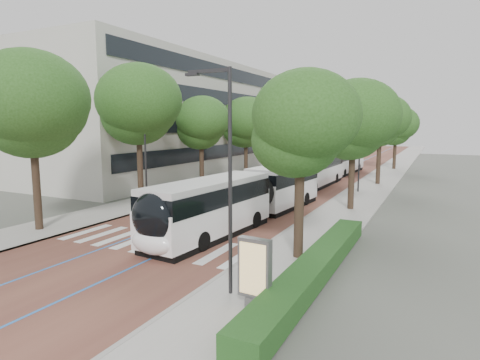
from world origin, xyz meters
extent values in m
plane|color=#51544C|center=(0.00, 0.00, 0.00)|extent=(160.00, 160.00, 0.00)
cube|color=#572E27|center=(0.00, 40.00, 0.01)|extent=(11.00, 140.00, 0.02)
cube|color=#9C9894|center=(-7.50, 40.00, 0.06)|extent=(4.00, 140.00, 0.12)
cube|color=#9C9894|center=(7.50, 40.00, 0.06)|extent=(4.00, 140.00, 0.12)
cube|color=gray|center=(-5.60, 40.00, 0.06)|extent=(0.20, 140.00, 0.14)
cube|color=gray|center=(5.60, 40.00, 0.06)|extent=(0.20, 140.00, 0.14)
cube|color=silver|center=(-4.80, 1.00, 0.03)|extent=(0.55, 3.60, 0.01)
cube|color=silver|center=(-3.55, 1.00, 0.03)|extent=(0.55, 3.60, 0.01)
cube|color=silver|center=(-2.30, 1.00, 0.03)|extent=(0.55, 3.60, 0.01)
cube|color=silver|center=(-1.05, 1.00, 0.03)|extent=(0.55, 3.60, 0.01)
cube|color=silver|center=(0.20, 1.00, 0.03)|extent=(0.55, 3.60, 0.01)
cube|color=silver|center=(1.45, 1.00, 0.03)|extent=(0.55, 3.60, 0.01)
cube|color=silver|center=(2.70, 1.00, 0.03)|extent=(0.55, 3.60, 0.01)
cube|color=silver|center=(3.95, 1.00, 0.03)|extent=(0.55, 3.60, 0.01)
cube|color=silver|center=(5.20, 1.00, 0.03)|extent=(0.55, 3.60, 0.01)
cube|color=blue|center=(-1.60, 40.00, 0.02)|extent=(0.12, 126.00, 0.01)
cube|color=blue|center=(1.60, 40.00, 0.02)|extent=(0.12, 126.00, 0.01)
cube|color=#AEABA1|center=(-19.50, 28.00, 7.00)|extent=(18.00, 40.00, 14.00)
cube|color=black|center=(-10.45, 28.00, 3.00)|extent=(0.12, 38.00, 1.60)
cube|color=black|center=(-10.45, 28.00, 6.20)|extent=(0.12, 38.00, 1.60)
cube|color=black|center=(-10.45, 28.00, 9.40)|extent=(0.12, 38.00, 1.60)
cube|color=black|center=(-10.45, 28.00, 12.40)|extent=(0.12, 38.00, 1.60)
cube|color=#1E4819|center=(9.10, 0.00, 0.52)|extent=(1.20, 14.00, 0.80)
cylinder|color=#29292B|center=(6.80, -3.00, 4.12)|extent=(0.14, 0.14, 8.00)
cube|color=#29292B|center=(6.00, -3.00, 8.02)|extent=(1.70, 0.12, 0.12)
cube|color=#29292B|center=(5.30, -3.00, 7.94)|extent=(0.50, 0.20, 0.10)
cylinder|color=#29292B|center=(6.80, 22.00, 4.12)|extent=(0.14, 0.14, 8.00)
cube|color=#29292B|center=(6.00, 22.00, 8.02)|extent=(1.70, 0.12, 0.12)
cube|color=#29292B|center=(5.30, 22.00, 7.94)|extent=(0.50, 0.20, 0.10)
cylinder|color=#29292B|center=(-6.10, 8.00, 4.12)|extent=(0.14, 0.14, 8.00)
cylinder|color=black|center=(-7.50, 0.00, 2.50)|extent=(0.44, 0.44, 4.99)
ellipsoid|color=#234C18|center=(-7.50, 0.00, 7.04)|extent=(6.35, 6.35, 5.40)
cylinder|color=black|center=(-7.50, 9.00, 2.64)|extent=(0.44, 0.44, 5.27)
ellipsoid|color=#234C18|center=(-7.50, 9.00, 7.43)|extent=(6.46, 6.46, 5.49)
cylinder|color=black|center=(-7.50, 18.00, 2.18)|extent=(0.44, 0.44, 4.36)
ellipsoid|color=#234C18|center=(-7.50, 18.00, 6.14)|extent=(5.18, 5.18, 4.41)
cylinder|color=black|center=(-7.50, 28.00, 2.21)|extent=(0.44, 0.44, 4.41)
ellipsoid|color=#234C18|center=(-7.50, 28.00, 6.21)|extent=(6.26, 6.26, 5.32)
cylinder|color=black|center=(-7.50, 40.00, 2.17)|extent=(0.44, 0.44, 4.33)
ellipsoid|color=#234C18|center=(-7.50, 40.00, 6.10)|extent=(5.83, 5.83, 4.96)
cylinder|color=black|center=(-7.50, 55.00, 2.68)|extent=(0.44, 0.44, 5.36)
ellipsoid|color=#234C18|center=(-7.50, 55.00, 7.55)|extent=(6.24, 6.24, 5.30)
cylinder|color=black|center=(7.70, 2.00, 2.13)|extent=(0.44, 0.44, 4.25)
ellipsoid|color=#234C18|center=(7.70, 2.00, 5.99)|extent=(4.76, 4.76, 4.04)
cylinder|color=black|center=(7.70, 14.00, 2.23)|extent=(0.44, 0.44, 4.46)
ellipsoid|color=#234C18|center=(7.70, 14.00, 6.29)|extent=(5.92, 5.92, 5.03)
cylinder|color=black|center=(7.70, 28.00, 2.26)|extent=(0.44, 0.44, 4.51)
ellipsoid|color=#234C18|center=(7.70, 28.00, 6.36)|extent=(5.37, 5.37, 4.56)
cylinder|color=black|center=(7.70, 44.00, 2.06)|extent=(0.44, 0.44, 4.12)
ellipsoid|color=#234C18|center=(7.70, 44.00, 5.80)|extent=(5.42, 5.42, 4.61)
cylinder|color=black|center=(2.58, 8.48, 1.77)|extent=(2.37, 1.08, 2.30)
cube|color=white|center=(2.17, 3.36, 1.26)|extent=(3.25, 9.53, 1.82)
cube|color=black|center=(2.17, 3.36, 2.40)|extent=(3.27, 9.35, 0.97)
cube|color=silver|center=(2.17, 3.36, 3.04)|extent=(3.18, 9.34, 0.31)
cube|color=black|center=(2.17, 3.36, 0.17)|extent=(3.17, 9.15, 0.35)
cube|color=white|center=(2.93, 12.78, 1.26)|extent=(3.12, 7.92, 1.82)
cube|color=black|center=(2.93, 12.78, 2.40)|extent=(3.14, 7.77, 0.97)
cube|color=silver|center=(2.93, 12.78, 3.04)|extent=(3.05, 7.76, 0.31)
cube|color=black|center=(2.93, 12.78, 0.17)|extent=(3.04, 7.60, 0.35)
ellipsoid|color=black|center=(1.80, -1.15, 2.00)|extent=(2.43, 1.29, 2.28)
ellipsoid|color=white|center=(1.80, -1.20, 0.86)|extent=(2.42, 1.19, 1.14)
cylinder|color=black|center=(0.86, 1.18, 0.50)|extent=(0.38, 1.02, 1.00)
cylinder|color=black|center=(3.11, 1.00, 0.50)|extent=(0.38, 1.02, 1.00)
cylinder|color=black|center=(1.94, 14.54, 0.50)|extent=(0.38, 1.02, 1.00)
cylinder|color=black|center=(4.19, 14.36, 0.50)|extent=(0.38, 1.02, 1.00)
cylinder|color=black|center=(1.29, 6.52, 0.50)|extent=(0.38, 1.02, 1.00)
cylinder|color=black|center=(3.54, 6.34, 0.50)|extent=(0.38, 1.02, 1.00)
cube|color=white|center=(2.19, 23.92, 1.26)|extent=(2.88, 12.07, 1.82)
cube|color=black|center=(2.19, 23.92, 2.40)|extent=(2.91, 11.83, 0.97)
cube|color=silver|center=(2.19, 23.92, 3.04)|extent=(2.82, 11.83, 0.31)
cube|color=black|center=(2.19, 23.92, 0.17)|extent=(2.82, 11.59, 0.35)
ellipsoid|color=black|center=(2.00, 18.07, 2.00)|extent=(2.38, 1.17, 2.28)
ellipsoid|color=white|center=(2.00, 18.02, 0.86)|extent=(2.38, 1.07, 1.14)
cylinder|color=black|center=(0.94, 20.36, 0.50)|extent=(0.33, 1.01, 1.00)
cylinder|color=black|center=(3.20, 20.29, 0.50)|extent=(0.33, 1.01, 1.00)
cylinder|color=black|center=(1.18, 27.76, 0.50)|extent=(0.33, 1.01, 1.00)
cylinder|color=black|center=(3.44, 27.68, 0.50)|extent=(0.33, 1.01, 1.00)
cube|color=white|center=(2.29, 36.29, 1.26)|extent=(3.11, 12.11, 1.82)
cube|color=black|center=(2.29, 36.29, 2.40)|extent=(3.14, 11.87, 0.97)
cube|color=silver|center=(2.29, 36.29, 3.04)|extent=(3.05, 11.87, 0.31)
cube|color=black|center=(2.29, 36.29, 0.17)|extent=(3.04, 11.63, 0.35)
ellipsoid|color=black|center=(1.99, 30.45, 2.00)|extent=(2.40, 1.22, 2.28)
ellipsoid|color=white|center=(1.99, 30.40, 0.86)|extent=(2.40, 1.12, 1.14)
cylinder|color=black|center=(0.98, 32.76, 0.50)|extent=(0.35, 1.01, 1.00)
cylinder|color=black|center=(3.24, 32.64, 0.50)|extent=(0.35, 1.01, 1.00)
cylinder|color=black|center=(1.36, 40.15, 0.50)|extent=(0.35, 1.01, 1.00)
cylinder|color=black|center=(3.62, 40.03, 0.50)|extent=(0.35, 1.01, 1.00)
cube|color=#59595B|center=(8.04, -3.62, 0.30)|extent=(0.55, 0.47, 0.35)
cube|color=#59595B|center=(8.04, -3.62, 1.48)|extent=(1.16, 0.38, 2.02)
cube|color=tan|center=(8.03, -3.79, 1.48)|extent=(0.96, 0.08, 1.75)
camera|label=1|loc=(13.30, -15.24, 6.17)|focal=30.00mm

